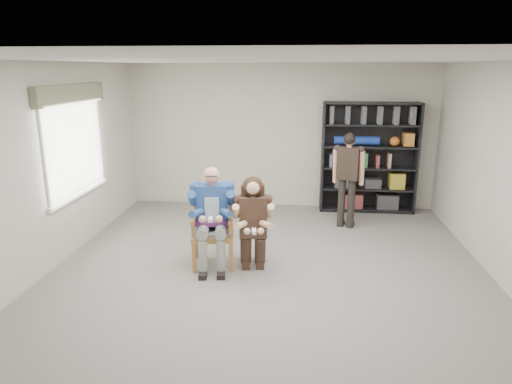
# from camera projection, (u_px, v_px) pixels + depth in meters

# --- Properties ---
(room_shell) EXTENTS (6.00, 7.00, 2.80)m
(room_shell) POSITION_uv_depth(u_px,v_px,m) (267.00, 178.00, 5.62)
(room_shell) COLOR beige
(room_shell) RESTS_ON ground
(floor) EXTENTS (6.00, 7.00, 0.01)m
(floor) POSITION_uv_depth(u_px,v_px,m) (267.00, 281.00, 5.99)
(floor) COLOR slate
(floor) RESTS_ON ground
(window_left) EXTENTS (0.16, 2.00, 1.75)m
(window_left) POSITION_uv_depth(u_px,v_px,m) (76.00, 143.00, 6.81)
(window_left) COLOR white
(window_left) RESTS_ON room_shell
(armchair) EXTENTS (0.71, 0.70, 1.10)m
(armchair) POSITION_uv_depth(u_px,v_px,m) (213.00, 228.00, 6.36)
(armchair) COLOR olive
(armchair) RESTS_ON floor
(seated_man) EXTENTS (0.73, 0.93, 1.42)m
(seated_man) POSITION_uv_depth(u_px,v_px,m) (212.00, 217.00, 6.32)
(seated_man) COLOR navy
(seated_man) RESTS_ON floor
(kneeling_woman) EXTENTS (0.66, 0.94, 1.30)m
(kneeling_woman) POSITION_uv_depth(u_px,v_px,m) (253.00, 225.00, 6.17)
(kneeling_woman) COLOR #34211D
(kneeling_woman) RESTS_ON floor
(bookshelf) EXTENTS (1.80, 0.38, 2.10)m
(bookshelf) POSITION_uv_depth(u_px,v_px,m) (369.00, 158.00, 8.70)
(bookshelf) COLOR black
(bookshelf) RESTS_ON floor
(standing_man) EXTENTS (0.58, 0.43, 1.66)m
(standing_man) POSITION_uv_depth(u_px,v_px,m) (347.00, 181.00, 7.84)
(standing_man) COLOR black
(standing_man) RESTS_ON floor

